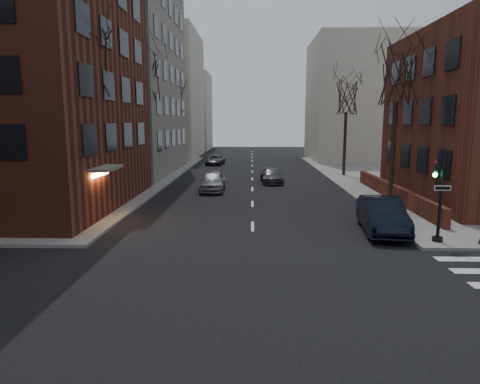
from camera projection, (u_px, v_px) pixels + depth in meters
The scene contains 18 objects.
ground at pixel (253, 353), 9.87m from camera, with size 160.00×160.00×0.00m, color black.
building_left_tan at pixel (78, 30), 41.56m from camera, with size 18.00×18.00×28.00m, color gray.
low_wall_right at pixel (393, 192), 28.25m from camera, with size 0.35×16.00×1.00m, color #5C241A.
building_distant_la at pixel (151, 96), 63.03m from camera, with size 14.00×16.00×18.00m, color beige.
building_distant_ra at pixel (364, 101), 57.45m from camera, with size 14.00×14.00×16.00m, color beige.
building_distant_lb at pixel (183, 112), 80.07m from camera, with size 10.00×12.00×14.00m, color beige.
traffic_signal at pixel (439, 201), 18.21m from camera, with size 0.76×0.44×4.00m.
tree_left_a at pixel (86, 60), 22.52m from camera, with size 4.18×4.18×10.26m.
tree_left_b at pixel (143, 75), 34.28m from camera, with size 4.40×4.40×10.80m.
tree_left_c at pixel (175, 96), 48.23m from camera, with size 3.96×3.96×9.72m.
tree_right_a at pixel (397, 76), 26.06m from camera, with size 3.96×3.96×9.72m.
tree_right_b at pixel (347, 96), 39.94m from camera, with size 3.74×3.74×9.18m.
streetlamp_near at pixel (140, 136), 31.09m from camera, with size 0.36×0.36×6.28m.
streetlamp_far at pixel (183, 130), 50.81m from camera, with size 0.36×0.36×6.28m.
parked_sedan at pixel (382, 215), 20.43m from camera, with size 1.78×5.10×1.68m, color black.
car_lane_silver at pixel (213, 181), 32.54m from camera, with size 1.79×4.46×1.52m, color #949499.
car_lane_gray at pixel (272, 176), 36.91m from camera, with size 1.74×4.28×1.24m, color #3A393E.
car_lane_far at pixel (215, 160), 52.24m from camera, with size 1.89×4.11×1.14m, color #414247.
Camera 1 is at (-0.05, -9.13, 5.29)m, focal length 32.00 mm.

